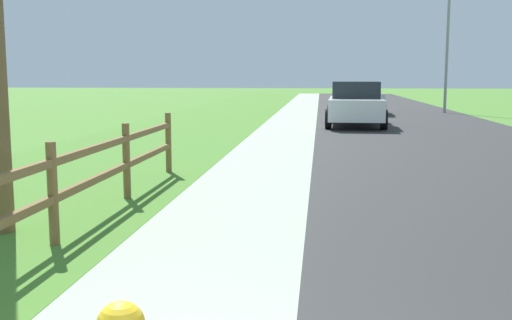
{
  "coord_description": "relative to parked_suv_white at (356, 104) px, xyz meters",
  "views": [
    {
      "loc": [
        0.16,
        -1.87,
        1.84
      ],
      "look_at": [
        -0.68,
        6.11,
        0.73
      ],
      "focal_mm": 43.07,
      "sensor_mm": 36.0,
      "label": 1
    }
  ],
  "objects": [
    {
      "name": "rail_fence",
      "position": [
        -4.12,
        -16.31,
        -0.14
      ],
      "size": [
        0.11,
        10.27,
        1.13
      ],
      "color": "brown",
      "rests_on": "ground"
    },
    {
      "name": "street_lamp",
      "position": [
        4.9,
        8.4,
        3.08
      ],
      "size": [
        1.17,
        0.2,
        6.55
      ],
      "color": "gray",
      "rests_on": "ground"
    },
    {
      "name": "ground_plane",
      "position": [
        -1.41,
        4.33,
        -0.8
      ],
      "size": [
        120.0,
        120.0,
        0.0
      ],
      "primitive_type": "plane",
      "color": "#497E2D"
    },
    {
      "name": "curb_concrete",
      "position": [
        -4.41,
        6.33,
        -0.79
      ],
      "size": [
        6.0,
        66.0,
        0.01
      ],
      "primitive_type": "cube",
      "color": "#9EAC94",
      "rests_on": "ground"
    },
    {
      "name": "parked_car_silver",
      "position": [
        0.75,
        7.79,
        -0.02
      ],
      "size": [
        2.05,
        4.99,
        1.49
      ],
      "color": "#B7BABF",
      "rests_on": "ground"
    },
    {
      "name": "grass_verge",
      "position": [
        -5.91,
        6.33,
        -0.79
      ],
      "size": [
        5.0,
        66.0,
        0.0
      ],
      "primitive_type": "cube",
      "color": "#497E2D",
      "rests_on": "ground"
    },
    {
      "name": "parked_suv_white",
      "position": [
        0.0,
        0.0,
        0.0
      ],
      "size": [
        2.22,
        4.69,
        1.61
      ],
      "color": "white",
      "rests_on": "ground"
    },
    {
      "name": "road_asphalt",
      "position": [
        2.09,
        6.33,
        -0.79
      ],
      "size": [
        7.0,
        66.0,
        0.01
      ],
      "primitive_type": "cube",
      "color": "#2E2E2E",
      "rests_on": "ground"
    }
  ]
}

